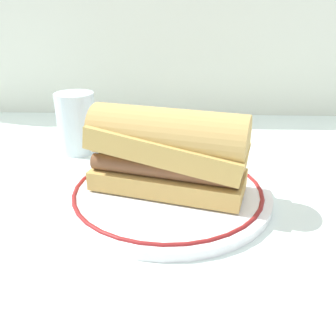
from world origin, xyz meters
name	(u,v)px	position (x,y,z in m)	size (l,w,h in m)	color
ground_plane	(158,194)	(0.00, 0.00, 0.00)	(1.50, 1.50, 0.00)	white
plate	(168,192)	(0.01, -0.01, 0.01)	(0.29, 0.29, 0.01)	white
sausage_sandwich	(168,150)	(0.01, -0.01, 0.07)	(0.23, 0.14, 0.11)	tan
drinking_glass	(77,127)	(-0.16, 0.16, 0.05)	(0.07, 0.07, 0.11)	silver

